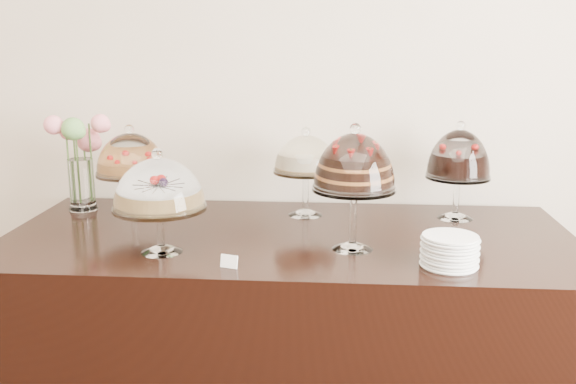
# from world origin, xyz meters

# --- Properties ---
(wall_back) EXTENTS (5.00, 0.04, 3.00)m
(wall_back) POSITION_xyz_m (0.00, 3.00, 1.50)
(wall_back) COLOR beige
(wall_back) RESTS_ON ground
(display_counter) EXTENTS (2.20, 1.00, 0.90)m
(display_counter) POSITION_xyz_m (0.10, 2.45, 0.45)
(display_counter) COLOR black
(display_counter) RESTS_ON ground
(cake_stand_sugar_sponge) EXTENTS (0.33, 0.33, 0.37)m
(cake_stand_sugar_sponge) POSITION_xyz_m (-0.34, 2.20, 1.13)
(cake_stand_sugar_sponge) COLOR white
(cake_stand_sugar_sponge) RESTS_ON display_counter
(cake_stand_choco_layer) EXTENTS (0.30, 0.30, 0.46)m
(cake_stand_choco_layer) POSITION_xyz_m (0.34, 2.29, 1.20)
(cake_stand_choco_layer) COLOR white
(cake_stand_choco_layer) RESTS_ON display_counter
(cake_stand_cheesecake) EXTENTS (0.28, 0.28, 0.38)m
(cake_stand_cheesecake) POSITION_xyz_m (0.15, 2.73, 1.15)
(cake_stand_cheesecake) COLOR white
(cake_stand_cheesecake) RESTS_ON display_counter
(cake_stand_dark_choco) EXTENTS (0.27, 0.27, 0.41)m
(cake_stand_dark_choco) POSITION_xyz_m (0.78, 2.73, 1.16)
(cake_stand_dark_choco) COLOR white
(cake_stand_dark_choco) RESTS_ON display_counter
(cake_stand_fruit_tart) EXTENTS (0.30, 0.30, 0.39)m
(cake_stand_fruit_tart) POSITION_xyz_m (-0.59, 2.67, 1.15)
(cake_stand_fruit_tart) COLOR white
(cake_stand_fruit_tart) RESTS_ON display_counter
(flower_vase) EXTENTS (0.26, 0.22, 0.43)m
(flower_vase) POSITION_xyz_m (-0.84, 2.75, 1.15)
(flower_vase) COLOR white
(flower_vase) RESTS_ON display_counter
(plate_stack) EXTENTS (0.19, 0.19, 0.10)m
(plate_stack) POSITION_xyz_m (0.66, 2.13, 0.95)
(plate_stack) COLOR white
(plate_stack) RESTS_ON display_counter
(price_card_left) EXTENTS (0.06, 0.03, 0.04)m
(price_card_left) POSITION_xyz_m (-0.07, 2.06, 0.92)
(price_card_left) COLOR white
(price_card_left) RESTS_ON display_counter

